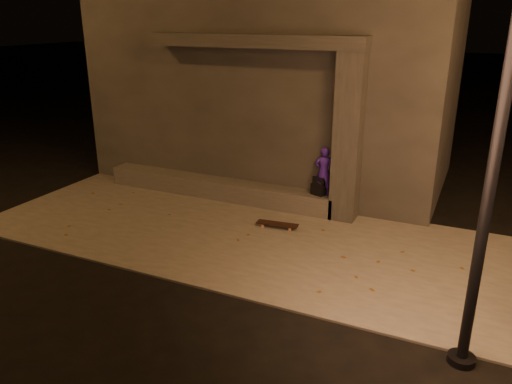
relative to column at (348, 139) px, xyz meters
The scene contains 9 objects.
ground 4.51m from the column, 114.39° to the right, with size 120.00×120.00×0.00m, color black.
sidewalk 3.04m from the column, 134.17° to the right, with size 11.00×4.40×0.04m, color #646058.
building 3.92m from the column, 134.55° to the left, with size 9.00×5.10×5.22m.
ledge 3.57m from the column, behind, with size 6.00×0.55×0.45m, color #52504A.
column is the anchor object (origin of this frame).
canopy 2.93m from the column, behind, with size 5.00×0.70×0.28m, color #353330.
skateboarder 0.94m from the column, behind, with size 0.41×0.27×1.11m, color #37189C.
backpack 1.34m from the column, behind, with size 0.36×0.29×0.44m.
skateboard 2.35m from the column, 134.25° to the right, with size 0.91×0.32×0.10m.
Camera 1 is at (4.26, -6.41, 4.32)m, focal length 35.00 mm.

